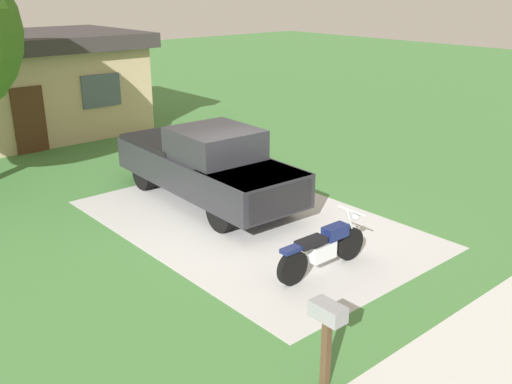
# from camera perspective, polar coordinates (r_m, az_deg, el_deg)

# --- Properties ---
(ground_plane) EXTENTS (80.00, 80.00, 0.00)m
(ground_plane) POSITION_cam_1_polar(r_m,az_deg,el_deg) (12.98, -0.61, -3.11)
(ground_plane) COLOR #457D3D
(driveway_pad) EXTENTS (5.13, 7.92, 0.01)m
(driveway_pad) POSITION_cam_1_polar(r_m,az_deg,el_deg) (12.98, -0.61, -3.10)
(driveway_pad) COLOR silver
(driveway_pad) RESTS_ON ground
(sidewalk_strip) EXTENTS (36.00, 1.80, 0.01)m
(sidewalk_strip) POSITION_cam_1_polar(r_m,az_deg,el_deg) (9.75, 23.52, -13.39)
(sidewalk_strip) COLOR silver
(sidewalk_strip) RESTS_ON ground
(motorcycle) EXTENTS (2.21, 0.70, 1.09)m
(motorcycle) POSITION_cam_1_polar(r_m,az_deg,el_deg) (10.77, 6.73, -5.58)
(motorcycle) COLOR black
(motorcycle) RESTS_ON ground
(pickup_truck) EXTENTS (2.21, 5.69, 1.90)m
(pickup_truck) POSITION_cam_1_polar(r_m,az_deg,el_deg) (14.15, -5.09, 2.90)
(pickup_truck) COLOR black
(pickup_truck) RESTS_ON ground
(mailbox) EXTENTS (0.26, 0.48, 1.26)m
(mailbox) POSITION_cam_1_polar(r_m,az_deg,el_deg) (7.64, 7.13, -12.85)
(mailbox) COLOR #4C3823
(mailbox) RESTS_ON ground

